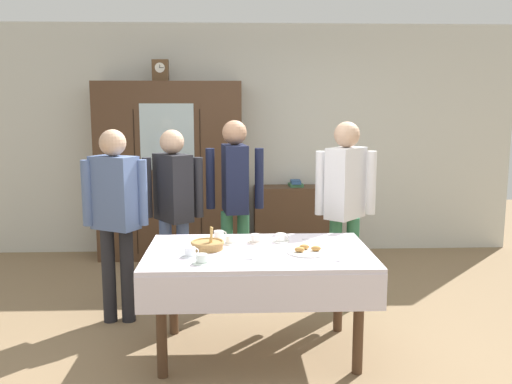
{
  "coord_description": "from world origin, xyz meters",
  "views": [
    {
      "loc": [
        -0.17,
        -3.93,
        1.77
      ],
      "look_at": [
        0.0,
        0.2,
        1.11
      ],
      "focal_mm": 38.44,
      "sensor_mm": 36.0,
      "label": 1
    }
  ],
  "objects_px": {
    "tea_cup_front_edge": "(219,235)",
    "person_beside_shelf": "(173,201)",
    "spoon_near_left": "(247,259)",
    "wall_cabinet": "(170,171)",
    "spoon_back_edge": "(335,261)",
    "tea_cup_mid_right": "(256,239)",
    "person_behind_table_right": "(235,191)",
    "tea_cup_center": "(281,238)",
    "dining_table": "(259,266)",
    "spoon_mid_right": "(313,239)",
    "mantel_clock": "(160,71)",
    "person_near_right_end": "(115,207)",
    "person_behind_table_left": "(345,197)",
    "book_stack": "(296,184)",
    "bookshelf_low": "(295,220)",
    "tea_cup_near_left": "(190,252)",
    "bread_basket": "(208,244)",
    "tea_cup_mid_left": "(231,240)",
    "pastry_plate": "(307,251)",
    "tea_cup_far_right": "(202,260)"
  },
  "relations": [
    {
      "from": "tea_cup_front_edge",
      "to": "person_beside_shelf",
      "type": "xyz_separation_m",
      "value": [
        -0.41,
        0.63,
        0.16
      ]
    },
    {
      "from": "tea_cup_front_edge",
      "to": "spoon_near_left",
      "type": "height_order",
      "value": "tea_cup_front_edge"
    },
    {
      "from": "wall_cabinet",
      "to": "spoon_back_edge",
      "type": "height_order",
      "value": "wall_cabinet"
    },
    {
      "from": "tea_cup_mid_right",
      "to": "person_behind_table_right",
      "type": "relative_size",
      "value": 0.08
    },
    {
      "from": "person_behind_table_right",
      "to": "tea_cup_center",
      "type": "bearing_deg",
      "value": -69.79
    },
    {
      "from": "dining_table",
      "to": "spoon_back_edge",
      "type": "relative_size",
      "value": 13.19
    },
    {
      "from": "spoon_mid_right",
      "to": "wall_cabinet",
      "type": "bearing_deg",
      "value": 120.35
    },
    {
      "from": "mantel_clock",
      "to": "tea_cup_mid_right",
      "type": "bearing_deg",
      "value": -67.48
    },
    {
      "from": "spoon_back_edge",
      "to": "person_near_right_end",
      "type": "xyz_separation_m",
      "value": [
        -1.61,
        0.91,
        0.19
      ]
    },
    {
      "from": "person_behind_table_left",
      "to": "book_stack",
      "type": "bearing_deg",
      "value": 97.38
    },
    {
      "from": "tea_cup_mid_right",
      "to": "bookshelf_low",
      "type": "bearing_deg",
      "value": 76.66
    },
    {
      "from": "wall_cabinet",
      "to": "tea_cup_near_left",
      "type": "height_order",
      "value": "wall_cabinet"
    },
    {
      "from": "book_stack",
      "to": "bread_basket",
      "type": "bearing_deg",
      "value": -109.59
    },
    {
      "from": "tea_cup_mid_right",
      "to": "mantel_clock",
      "type": "bearing_deg",
      "value": 112.52
    },
    {
      "from": "tea_cup_mid_left",
      "to": "person_behind_table_left",
      "type": "xyz_separation_m",
      "value": [
        0.98,
        0.67,
        0.21
      ]
    },
    {
      "from": "dining_table",
      "to": "mantel_clock",
      "type": "relative_size",
      "value": 6.54
    },
    {
      "from": "mantel_clock",
      "to": "book_stack",
      "type": "relative_size",
      "value": 1.11
    },
    {
      "from": "tea_cup_mid_right",
      "to": "pastry_plate",
      "type": "height_order",
      "value": "tea_cup_mid_right"
    },
    {
      "from": "spoon_back_edge",
      "to": "person_behind_table_right",
      "type": "bearing_deg",
      "value": 113.99
    },
    {
      "from": "bookshelf_low",
      "to": "tea_cup_far_right",
      "type": "relative_size",
      "value": 7.49
    },
    {
      "from": "spoon_near_left",
      "to": "person_behind_table_left",
      "type": "bearing_deg",
      "value": 51.43
    },
    {
      "from": "tea_cup_front_edge",
      "to": "pastry_plate",
      "type": "bearing_deg",
      "value": -34.17
    },
    {
      "from": "tea_cup_near_left",
      "to": "spoon_back_edge",
      "type": "height_order",
      "value": "tea_cup_near_left"
    },
    {
      "from": "tea_cup_near_left",
      "to": "tea_cup_far_right",
      "type": "bearing_deg",
      "value": -62.25
    },
    {
      "from": "person_near_right_end",
      "to": "pastry_plate",
      "type": "bearing_deg",
      "value": -25.63
    },
    {
      "from": "spoon_near_left",
      "to": "tea_cup_near_left",
      "type": "bearing_deg",
      "value": 166.79
    },
    {
      "from": "tea_cup_center",
      "to": "tea_cup_near_left",
      "type": "bearing_deg",
      "value": -149.86
    },
    {
      "from": "mantel_clock",
      "to": "spoon_mid_right",
      "type": "relative_size",
      "value": 2.02
    },
    {
      "from": "tea_cup_near_left",
      "to": "spoon_near_left",
      "type": "height_order",
      "value": "tea_cup_near_left"
    },
    {
      "from": "tea_cup_mid_right",
      "to": "spoon_back_edge",
      "type": "height_order",
      "value": "tea_cup_mid_right"
    },
    {
      "from": "tea_cup_center",
      "to": "spoon_mid_right",
      "type": "distance_m",
      "value": 0.26
    },
    {
      "from": "tea_cup_near_left",
      "to": "bread_basket",
      "type": "xyz_separation_m",
      "value": [
        0.11,
        0.18,
        0.01
      ]
    },
    {
      "from": "person_behind_table_left",
      "to": "bread_basket",
      "type": "bearing_deg",
      "value": -144.49
    },
    {
      "from": "tea_cup_mid_left",
      "to": "spoon_mid_right",
      "type": "distance_m",
      "value": 0.63
    },
    {
      "from": "pastry_plate",
      "to": "wall_cabinet",
      "type": "bearing_deg",
      "value": 115.07
    },
    {
      "from": "spoon_near_left",
      "to": "tea_cup_center",
      "type": "bearing_deg",
      "value": 60.47
    },
    {
      "from": "tea_cup_far_right",
      "to": "person_behind_table_left",
      "type": "distance_m",
      "value": 1.66
    },
    {
      "from": "tea_cup_mid_right",
      "to": "person_behind_table_right",
      "type": "height_order",
      "value": "person_behind_table_right"
    },
    {
      "from": "spoon_back_edge",
      "to": "person_near_right_end",
      "type": "relative_size",
      "value": 0.08
    },
    {
      "from": "dining_table",
      "to": "person_behind_table_left",
      "type": "xyz_separation_m",
      "value": [
        0.78,
        0.88,
        0.34
      ]
    },
    {
      "from": "dining_table",
      "to": "tea_cup_mid_left",
      "type": "relative_size",
      "value": 12.07
    },
    {
      "from": "tea_cup_mid_right",
      "to": "tea_cup_far_right",
      "type": "bearing_deg",
      "value": -124.86
    },
    {
      "from": "spoon_back_edge",
      "to": "person_beside_shelf",
      "type": "xyz_separation_m",
      "value": [
        -1.18,
        1.27,
        0.18
      ]
    },
    {
      "from": "wall_cabinet",
      "to": "person_beside_shelf",
      "type": "height_order",
      "value": "wall_cabinet"
    },
    {
      "from": "spoon_mid_right",
      "to": "person_beside_shelf",
      "type": "distance_m",
      "value": 1.32
    },
    {
      "from": "spoon_mid_right",
      "to": "tea_cup_mid_left",
      "type": "bearing_deg",
      "value": -170.42
    },
    {
      "from": "tea_cup_front_edge",
      "to": "spoon_near_left",
      "type": "relative_size",
      "value": 1.09
    },
    {
      "from": "book_stack",
      "to": "spoon_mid_right",
      "type": "xyz_separation_m",
      "value": [
        -0.13,
        -2.32,
        -0.09
      ]
    },
    {
      "from": "tea_cup_center",
      "to": "person_beside_shelf",
      "type": "distance_m",
      "value": 1.16
    },
    {
      "from": "dining_table",
      "to": "spoon_near_left",
      "type": "relative_size",
      "value": 13.19
    }
  ]
}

